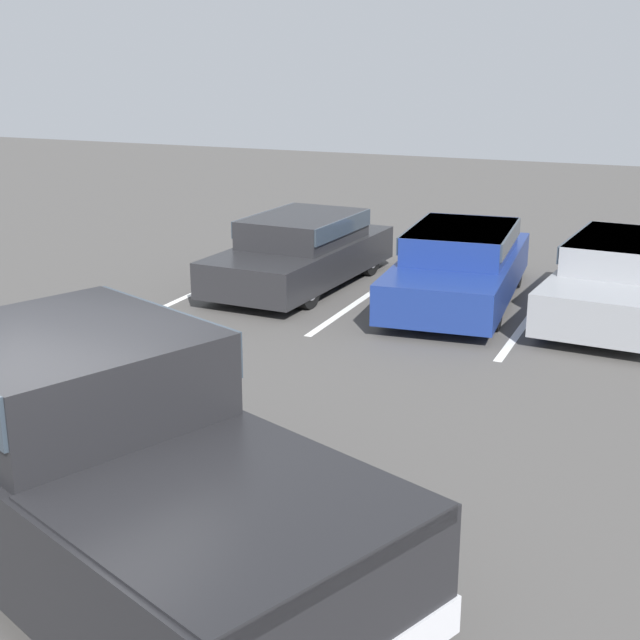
# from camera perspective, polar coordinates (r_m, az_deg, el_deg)

# --- Properties ---
(ground_plane) EXTENTS (60.00, 60.00, 0.00)m
(ground_plane) POSITION_cam_1_polar(r_m,az_deg,el_deg) (7.80, -17.09, -15.01)
(ground_plane) COLOR #4C4947
(stall_stripe_a) EXTENTS (0.12, 5.49, 0.01)m
(stall_stripe_a) POSITION_cam_1_polar(r_m,az_deg,el_deg) (16.70, -5.78, 2.77)
(stall_stripe_a) COLOR white
(stall_stripe_a) RESTS_ON ground_plane
(stall_stripe_b) EXTENTS (0.12, 5.49, 0.01)m
(stall_stripe_b) POSITION_cam_1_polar(r_m,az_deg,el_deg) (15.55, 3.34, 1.79)
(stall_stripe_b) COLOR white
(stall_stripe_b) RESTS_ON ground_plane
(stall_stripe_c) EXTENTS (0.12, 5.49, 0.01)m
(stall_stripe_c) POSITION_cam_1_polar(r_m,az_deg,el_deg) (14.86, 13.59, 0.63)
(stall_stripe_c) COLOR white
(stall_stripe_c) RESTS_ON ground_plane
(pickup_truck) EXTENTS (6.07, 4.11, 1.92)m
(pickup_truck) POSITION_cam_1_polar(r_m,az_deg,el_deg) (7.34, -14.48, -8.41)
(pickup_truck) COLOR black
(pickup_truck) RESTS_ON ground_plane
(parked_sedan_a) EXTENTS (1.96, 4.46, 1.26)m
(parked_sedan_a) POSITION_cam_1_polar(r_m,az_deg,el_deg) (15.86, -1.15, 4.59)
(parked_sedan_a) COLOR #232326
(parked_sedan_a) RESTS_ON ground_plane
(parked_sedan_b) EXTENTS (2.18, 4.83, 1.26)m
(parked_sedan_b) POSITION_cam_1_polar(r_m,az_deg,el_deg) (14.95, 8.95, 3.63)
(parked_sedan_b) COLOR navy
(parked_sedan_b) RESTS_ON ground_plane
(parked_sedan_c) EXTENTS (2.17, 4.82, 1.25)m
(parked_sedan_c) POSITION_cam_1_polar(r_m,az_deg,el_deg) (14.79, 18.97, 2.75)
(parked_sedan_c) COLOR gray
(parked_sedan_c) RESTS_ON ground_plane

